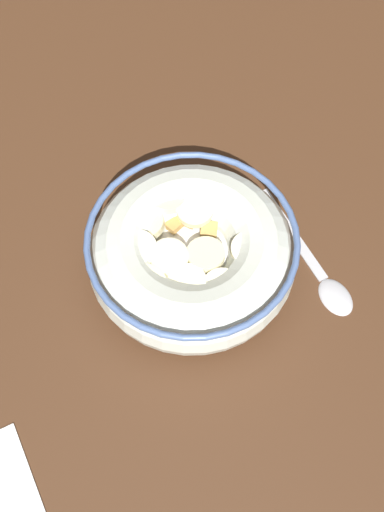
% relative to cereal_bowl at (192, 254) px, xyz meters
% --- Properties ---
extents(ground_plane, '(1.39, 1.39, 0.02)m').
position_rel_cereal_bowl_xyz_m(ground_plane, '(0.00, 0.00, -0.04)').
color(ground_plane, '#472B19').
extents(cereal_bowl, '(0.19, 0.19, 0.06)m').
position_rel_cereal_bowl_xyz_m(cereal_bowl, '(0.00, 0.00, 0.00)').
color(cereal_bowl, beige).
rests_on(cereal_bowl, ground_plane).
extents(spoon, '(0.15, 0.08, 0.01)m').
position_rel_cereal_bowl_xyz_m(spoon, '(0.10, 0.07, -0.03)').
color(spoon, '#B7B7BC').
rests_on(spoon, ground_plane).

